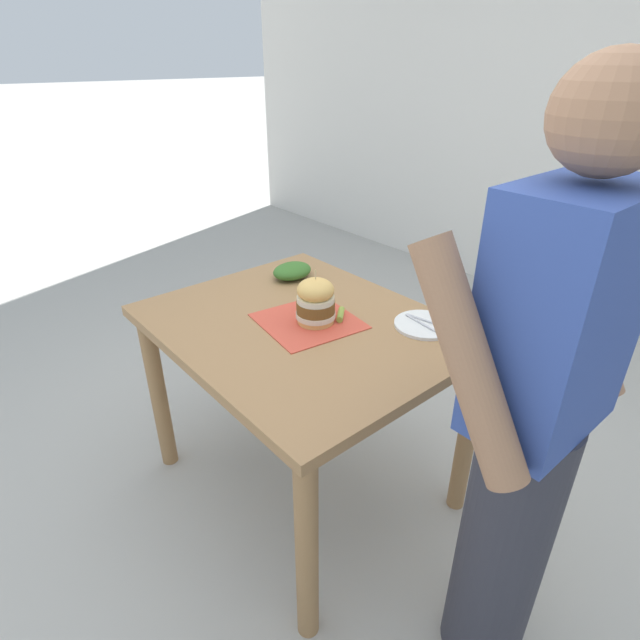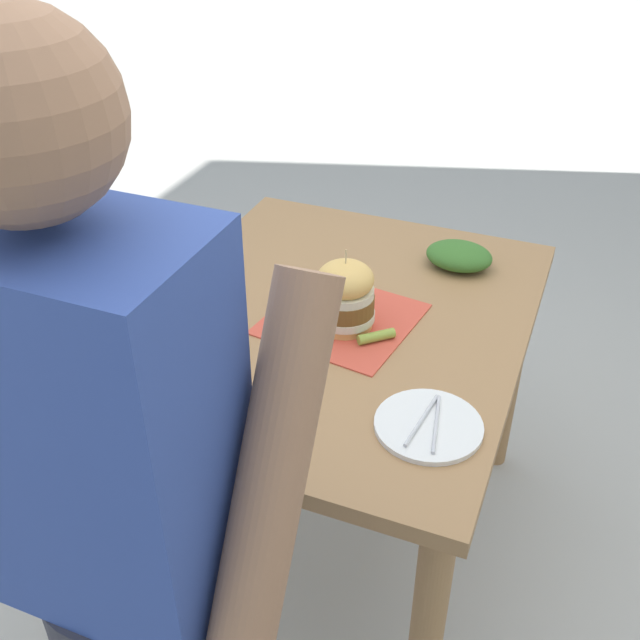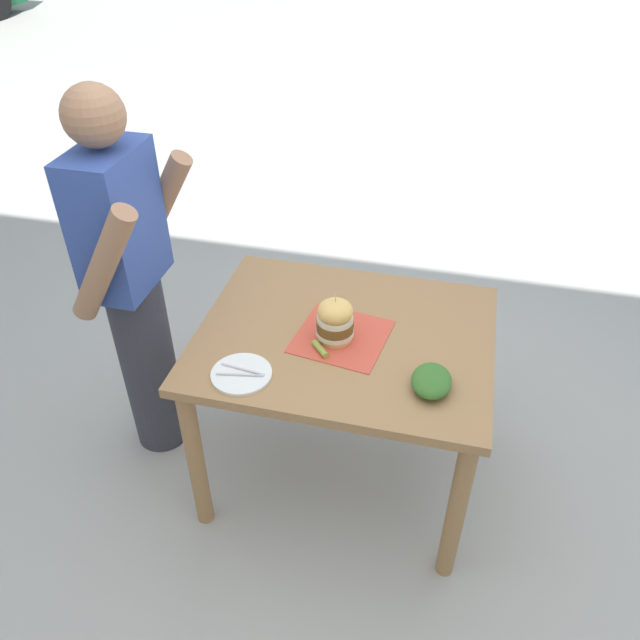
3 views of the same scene
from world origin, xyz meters
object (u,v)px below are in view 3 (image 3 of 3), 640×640
sandwich (335,320)px  side_salad (431,381)px  side_plate_with_forks (241,374)px  patio_table (344,358)px  diner_across_table (132,285)px  pickle_spear (320,349)px

sandwich → side_salad: bearing=-116.1°
side_plate_with_forks → side_salad: bearing=-81.9°
patio_table → diner_across_table: bearing=89.9°
pickle_spear → diner_across_table: (0.13, 0.82, 0.07)m
sandwich → side_salad: 0.43m
patio_table → side_plate_with_forks: (-0.32, 0.31, 0.13)m
side_salad → side_plate_with_forks: bearing=98.1°
patio_table → diner_across_table: (0.00, 0.89, 0.21)m
pickle_spear → side_plate_with_forks: (-0.19, 0.24, -0.01)m
side_plate_with_forks → patio_table: bearing=-44.2°
patio_table → side_salad: 0.45m
pickle_spear → patio_table: bearing=-27.9°
pickle_spear → side_salad: 0.43m
pickle_spear → diner_across_table: diner_across_table is taller
patio_table → pickle_spear: pickle_spear is taller
side_plate_with_forks → side_salad: 0.67m
sandwich → side_salad: size_ratio=1.14×
patio_table → side_plate_with_forks: bearing=135.8°
sandwich → diner_across_table: 0.86m
side_plate_with_forks → diner_across_table: bearing=60.9°
pickle_spear → side_salad: size_ratio=0.50×
pickle_spear → side_salad: (-0.10, -0.42, 0.02)m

